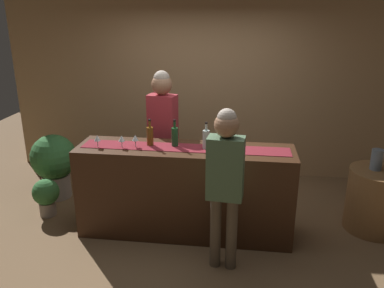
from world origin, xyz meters
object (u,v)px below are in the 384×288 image
Objects in this scene: wine_glass_far_end at (135,138)px; round_side_table at (377,200)px; wine_bottle_clear at (206,139)px; vase_on_side_table at (377,160)px; wine_bottle_amber at (150,136)px; potted_plant_small at (46,195)px; customer_sipping at (225,174)px; wine_bottle_green at (175,136)px; wine_glass_near_customer at (122,139)px; potted_plant_tall at (54,162)px; bartender at (163,125)px; wine_glass_mid_counter at (97,138)px.

wine_glass_far_end is 2.88m from round_side_table.
wine_bottle_clear reaches higher than vase_on_side_table.
wine_bottle_amber is 1.64m from potted_plant_small.
wine_bottle_green is at bearing 137.34° from customer_sipping.
wine_glass_near_customer is at bearing -170.44° from vase_on_side_table.
wine_bottle_amber is 1.26× the size of vase_on_side_table.
wine_bottle_amber reaches higher than wine_glass_far_end.
round_side_table is at bearing 7.08° from wine_bottle_amber.
wine_bottle_clear is 0.63m from wine_bottle_amber.
wine_bottle_green is at bearing 13.36° from wine_glass_near_customer.
wine_bottle_clear is at bearing -17.49° from potted_plant_tall.
bartender is (0.32, 0.67, -0.02)m from wine_glass_near_customer.
potted_plant_small is at bearing -177.15° from round_side_table.
round_side_table is (1.73, 0.96, -0.64)m from customer_sipping.
wine_bottle_amber is at bearing 29.36° from wine_glass_far_end.
customer_sipping is 1.84× the size of potted_plant_tall.
wine_glass_near_customer is 3.02m from round_side_table.
wine_glass_far_end is 1.53m from potted_plant_small.
wine_bottle_amber is at bearing 14.36° from wine_glass_mid_counter.
wine_glass_mid_counter is 0.08× the size of bartender.
customer_sipping is 2.49m from potted_plant_small.
customer_sipping reaches higher than wine_bottle_green.
bartender is 7.46× the size of vase_on_side_table.
vase_on_side_table is (1.67, 0.99, -0.15)m from customer_sipping.
customer_sipping is (1.15, -0.52, -0.13)m from wine_glass_near_customer.
wine_bottle_clear is 0.17× the size of bartender.
customer_sipping is at bearing -18.76° from potted_plant_small.
bartender is at bearing 74.07° from wine_glass_far_end.
wine_bottle_amber is 0.57m from wine_glass_mid_counter.
round_side_table is 1.53× the size of potted_plant_small.
vase_on_side_table reaches higher than potted_plant_small.
wine_bottle_clear is 0.92m from wine_glass_near_customer.
wine_bottle_amber is 1.09m from customer_sipping.
potted_plant_tall is at bearing 9.31° from bartender.
wine_glass_mid_counter reaches higher than potted_plant_tall.
customer_sipping reaches higher than wine_glass_far_end.
wine_bottle_green is at bearing 2.26° from wine_bottle_amber.
wine_bottle_amber reaches higher than vase_on_side_table.
bartender is (0.59, 0.69, -0.02)m from wine_glass_mid_counter.
potted_plant_tall is (-0.95, 0.78, -0.63)m from wine_glass_mid_counter.
wine_bottle_amber is 0.31m from wine_glass_near_customer.
vase_on_side_table is (-0.06, 0.03, 0.49)m from round_side_table.
vase_on_side_table is at bearing 9.20° from wine_glass_far_end.
wine_glass_near_customer reaches higher than round_side_table.
potted_plant_tall is at bearing 140.58° from wine_glass_mid_counter.
wine_glass_far_end is 2.73m from vase_on_side_table.
bartender is at bearing 49.40° from wine_glass_mid_counter.
wine_glass_far_end is 0.19× the size of round_side_table.
wine_glass_mid_counter is at bearing -171.61° from round_side_table.
vase_on_side_table reaches higher than potted_plant_tall.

